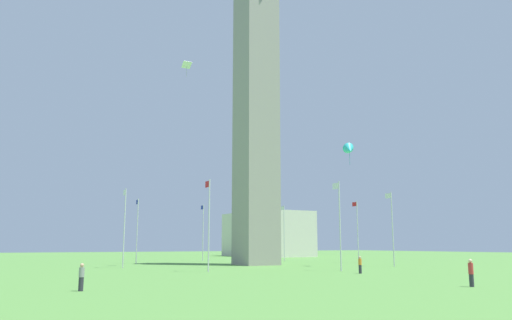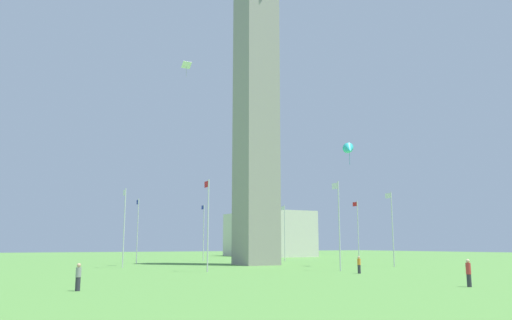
{
  "view_description": "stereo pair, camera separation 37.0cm",
  "coord_description": "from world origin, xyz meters",
  "px_view_note": "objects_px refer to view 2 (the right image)",
  "views": [
    {
      "loc": [
        -59.33,
        33.56,
        2.7
      ],
      "look_at": [
        0.0,
        0.0,
        14.25
      ],
      "focal_mm": 35.09,
      "sensor_mm": 36.0,
      "label": 1
    },
    {
      "loc": [
        -59.52,
        33.24,
        2.7
      ],
      "look_at": [
        0.0,
        0.0,
        14.25
      ],
      "focal_mm": 35.09,
      "sensor_mm": 36.0,
      "label": 2
    }
  ],
  "objects_px": {
    "obelisk_monument": "(256,103)",
    "person_orange_shirt": "(359,265)",
    "flagpole_e": "(124,224)",
    "flagpole_w": "(358,229)",
    "flagpole_sw": "(392,226)",
    "person_gray_shirt": "(78,277)",
    "kite_white_diamond": "(187,65)",
    "kite_cyan_delta": "(349,149)",
    "flagpole_n": "(204,230)",
    "distant_building": "(268,234)",
    "flagpole_nw": "(285,230)",
    "flagpole_se": "(208,221)",
    "flagpole_s": "(339,222)",
    "person_red_shirt": "(469,273)",
    "flagpole_ne": "(138,228)"
  },
  "relations": [
    {
      "from": "obelisk_monument",
      "to": "person_orange_shirt",
      "type": "bearing_deg",
      "value": 176.88
    },
    {
      "from": "flagpole_e",
      "to": "flagpole_w",
      "type": "height_order",
      "value": "same"
    },
    {
      "from": "flagpole_e",
      "to": "flagpole_sw",
      "type": "bearing_deg",
      "value": -112.5
    },
    {
      "from": "person_gray_shirt",
      "to": "kite_white_diamond",
      "type": "bearing_deg",
      "value": 27.37
    },
    {
      "from": "flagpole_e",
      "to": "kite_cyan_delta",
      "type": "xyz_separation_m",
      "value": [
        -10.74,
        -25.51,
        9.6
      ]
    },
    {
      "from": "flagpole_n",
      "to": "distant_building",
      "type": "relative_size",
      "value": 0.42
    },
    {
      "from": "person_orange_shirt",
      "to": "kite_cyan_delta",
      "type": "relative_size",
      "value": 0.55
    },
    {
      "from": "flagpole_nw",
      "to": "kite_white_diamond",
      "type": "height_order",
      "value": "kite_white_diamond"
    },
    {
      "from": "flagpole_se",
      "to": "person_gray_shirt",
      "type": "distance_m",
      "value": 21.96
    },
    {
      "from": "flagpole_e",
      "to": "flagpole_s",
      "type": "relative_size",
      "value": 1.0
    },
    {
      "from": "flagpole_s",
      "to": "person_orange_shirt",
      "type": "xyz_separation_m",
      "value": [
        -4.36,
        1.21,
        -4.26
      ]
    },
    {
      "from": "obelisk_monument",
      "to": "person_gray_shirt",
      "type": "distance_m",
      "value": 44.88
    },
    {
      "from": "flagpole_w",
      "to": "person_orange_shirt",
      "type": "relative_size",
      "value": 5.78
    },
    {
      "from": "flagpole_sw",
      "to": "person_gray_shirt",
      "type": "height_order",
      "value": "flagpole_sw"
    },
    {
      "from": "person_gray_shirt",
      "to": "kite_cyan_delta",
      "type": "height_order",
      "value": "kite_cyan_delta"
    },
    {
      "from": "kite_white_diamond",
      "to": "kite_cyan_delta",
      "type": "relative_size",
      "value": 0.67
    },
    {
      "from": "flagpole_sw",
      "to": "flagpole_nw",
      "type": "xyz_separation_m",
      "value": [
        25.25,
        -0.0,
        0.0
      ]
    },
    {
      "from": "kite_white_diamond",
      "to": "kite_cyan_delta",
      "type": "distance_m",
      "value": 23.83
    },
    {
      "from": "distant_building",
      "to": "flagpole_s",
      "type": "bearing_deg",
      "value": 155.97
    },
    {
      "from": "flagpole_n",
      "to": "person_red_shirt",
      "type": "height_order",
      "value": "flagpole_n"
    },
    {
      "from": "flagpole_se",
      "to": "person_gray_shirt",
      "type": "bearing_deg",
      "value": 135.7
    },
    {
      "from": "person_red_shirt",
      "to": "person_orange_shirt",
      "type": "height_order",
      "value": "person_red_shirt"
    },
    {
      "from": "obelisk_monument",
      "to": "flagpole_ne",
      "type": "xyz_separation_m",
      "value": [
        12.68,
        12.62,
        -17.29
      ]
    },
    {
      "from": "person_gray_shirt",
      "to": "distant_building",
      "type": "relative_size",
      "value": 0.07
    },
    {
      "from": "flagpole_e",
      "to": "person_gray_shirt",
      "type": "distance_m",
      "value": 30.02
    },
    {
      "from": "flagpole_se",
      "to": "flagpole_s",
      "type": "height_order",
      "value": "same"
    },
    {
      "from": "obelisk_monument",
      "to": "flagpole_n",
      "type": "bearing_deg",
      "value": 0.0
    },
    {
      "from": "flagpole_w",
      "to": "kite_cyan_delta",
      "type": "xyz_separation_m",
      "value": [
        -10.74,
        10.2,
        9.6
      ]
    },
    {
      "from": "flagpole_e",
      "to": "distant_building",
      "type": "xyz_separation_m",
      "value": [
        41.8,
        -44.45,
        -0.03
      ]
    },
    {
      "from": "flagpole_n",
      "to": "flagpole_se",
      "type": "xyz_separation_m",
      "value": [
        -30.47,
        12.62,
        0.0
      ]
    },
    {
      "from": "kite_white_diamond",
      "to": "obelisk_monument",
      "type": "bearing_deg",
      "value": -87.41
    },
    {
      "from": "obelisk_monument",
      "to": "flagpole_w",
      "type": "relative_size",
      "value": 4.8
    },
    {
      "from": "person_red_shirt",
      "to": "flagpole_n",
      "type": "bearing_deg",
      "value": 21.68
    },
    {
      "from": "flagpole_ne",
      "to": "person_orange_shirt",
      "type": "distance_m",
      "value": 36.91
    },
    {
      "from": "flagpole_nw",
      "to": "flagpole_n",
      "type": "bearing_deg",
      "value": 67.5
    },
    {
      "from": "person_gray_shirt",
      "to": "kite_cyan_delta",
      "type": "distance_m",
      "value": 41.71
    },
    {
      "from": "flagpole_ne",
      "to": "flagpole_s",
      "type": "distance_m",
      "value": 32.99
    },
    {
      "from": "flagpole_nw",
      "to": "obelisk_monument",
      "type": "bearing_deg",
      "value": 135.12
    },
    {
      "from": "flagpole_w",
      "to": "flagpole_nw",
      "type": "height_order",
      "value": "same"
    },
    {
      "from": "flagpole_sw",
      "to": "flagpole_nw",
      "type": "bearing_deg",
      "value": -0.0
    },
    {
      "from": "obelisk_monument",
      "to": "flagpole_nw",
      "type": "xyz_separation_m",
      "value": [
        12.68,
        -12.62,
        -17.29
      ]
    },
    {
      "from": "flagpole_n",
      "to": "flagpole_s",
      "type": "xyz_separation_m",
      "value": [
        -35.7,
        0.0,
        0.0
      ]
    },
    {
      "from": "flagpole_se",
      "to": "kite_white_diamond",
      "type": "bearing_deg",
      "value": -8.95
    },
    {
      "from": "flagpole_n",
      "to": "flagpole_e",
      "type": "height_order",
      "value": "same"
    },
    {
      "from": "person_gray_shirt",
      "to": "person_orange_shirt",
      "type": "xyz_separation_m",
      "value": [
        5.83,
        -26.46,
        0.0
      ]
    },
    {
      "from": "flagpole_w",
      "to": "person_red_shirt",
      "type": "distance_m",
      "value": 44.05
    },
    {
      "from": "person_orange_shirt",
      "to": "kite_cyan_delta",
      "type": "bearing_deg",
      "value": -55.27
    },
    {
      "from": "flagpole_n",
      "to": "kite_cyan_delta",
      "type": "relative_size",
      "value": 3.19
    },
    {
      "from": "kite_cyan_delta",
      "to": "obelisk_monument",
      "type": "bearing_deg",
      "value": 35.61
    },
    {
      "from": "kite_white_diamond",
      "to": "flagpole_ne",
      "type": "bearing_deg",
      "value": 8.23
    }
  ]
}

